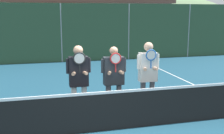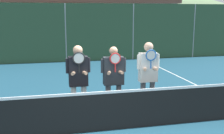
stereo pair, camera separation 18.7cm
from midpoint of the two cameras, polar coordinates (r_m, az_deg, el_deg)
ground_plane at (r=6.36m, az=-2.47°, el=-12.94°), size 120.00×120.00×0.00m
hill_distant at (r=64.89m, az=-12.21°, el=8.46°), size 93.84×52.13×18.25m
clubhouse_building at (r=22.50m, az=-9.98°, el=8.93°), size 17.56×5.50×3.63m
fence_back at (r=14.98m, az=-9.04°, el=6.85°), size 22.25×0.06×3.06m
tennis_net at (r=6.19m, az=-2.51°, el=-8.97°), size 11.39×0.09×1.01m
court_line_right_sideline at (r=10.52m, az=17.68°, el=-3.72°), size 0.05×16.00×0.01m
player_leftmost at (r=6.62m, az=-6.04°, el=-2.03°), size 0.58×0.34×1.84m
player_center_left at (r=6.81m, az=1.10°, el=-1.94°), size 0.62×0.34×1.79m
player_center_right at (r=7.00m, az=8.10°, el=-1.19°), size 0.58×0.34×1.88m
car_left_of_center at (r=18.67m, az=-16.40°, el=5.49°), size 4.48×1.94×1.85m
car_center at (r=18.92m, az=-0.66°, el=6.00°), size 4.27×2.08×1.85m
car_right_of_center at (r=20.35m, az=13.98°, el=5.84°), size 4.56×2.05×1.68m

